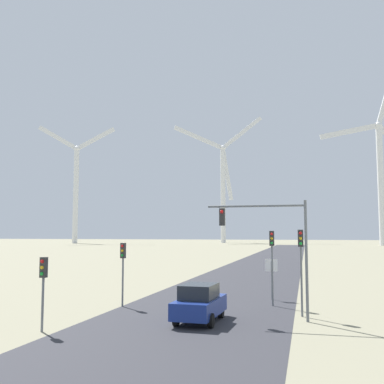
{
  "coord_description": "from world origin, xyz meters",
  "views": [
    {
      "loc": [
        5.69,
        -1.07,
        4.3
      ],
      "look_at": [
        0.0,
        21.31,
        6.43
      ],
      "focal_mm": 42.0,
      "sensor_mm": 36.0,
      "label": 1
    }
  ],
  "objects_px": {
    "wind_turbine_center": "(380,169)",
    "stop_sign_far": "(271,271)",
    "traffic_light_post_near_left": "(43,277)",
    "wind_turbine_left": "(223,182)",
    "traffic_light_post_mid_right": "(301,253)",
    "traffic_light_mast_overhead": "(270,234)",
    "car_approaching": "(200,303)",
    "traffic_light_post_near_right": "(272,251)",
    "traffic_light_post_mid_left": "(123,260)",
    "wind_turbine_far_left": "(76,184)"
  },
  "relations": [
    {
      "from": "traffic_light_mast_overhead",
      "to": "wind_turbine_far_left",
      "type": "xyz_separation_m",
      "value": [
        -94.39,
        151.49,
        21.28
      ]
    },
    {
      "from": "traffic_light_mast_overhead",
      "to": "car_approaching",
      "type": "xyz_separation_m",
      "value": [
        -3.36,
        -1.29,
        -3.37
      ]
    },
    {
      "from": "traffic_light_post_near_right",
      "to": "wind_turbine_center",
      "type": "xyz_separation_m",
      "value": [
        28.0,
        142.14,
        23.93
      ]
    },
    {
      "from": "traffic_light_post_near_left",
      "to": "wind_turbine_center",
      "type": "distance_m",
      "value": 158.19
    },
    {
      "from": "traffic_light_post_near_left",
      "to": "stop_sign_far",
      "type": "bearing_deg",
      "value": 53.2
    },
    {
      "from": "traffic_light_mast_overhead",
      "to": "traffic_light_post_mid_right",
      "type": "bearing_deg",
      "value": 42.57
    },
    {
      "from": "traffic_light_post_mid_left",
      "to": "car_approaching",
      "type": "relative_size",
      "value": 0.89
    },
    {
      "from": "stop_sign_far",
      "to": "traffic_light_mast_overhead",
      "type": "relative_size",
      "value": 0.44
    },
    {
      "from": "stop_sign_far",
      "to": "car_approaching",
      "type": "relative_size",
      "value": 0.63
    },
    {
      "from": "wind_turbine_left",
      "to": "traffic_light_post_near_left",
      "type": "bearing_deg",
      "value": -82.17
    },
    {
      "from": "traffic_light_mast_overhead",
      "to": "wind_turbine_left",
      "type": "distance_m",
      "value": 183.65
    },
    {
      "from": "traffic_light_mast_overhead",
      "to": "wind_turbine_left",
      "type": "bearing_deg",
      "value": 101.03
    },
    {
      "from": "stop_sign_far",
      "to": "wind_turbine_center",
      "type": "xyz_separation_m",
      "value": [
        28.25,
        139.59,
        25.34
      ]
    },
    {
      "from": "traffic_light_post_near_left",
      "to": "car_approaching",
      "type": "height_order",
      "value": "traffic_light_post_near_left"
    },
    {
      "from": "wind_turbine_center",
      "to": "stop_sign_far",
      "type": "bearing_deg",
      "value": -101.44
    },
    {
      "from": "car_approaching",
      "to": "traffic_light_post_mid_left",
      "type": "bearing_deg",
      "value": 148.67
    },
    {
      "from": "traffic_light_mast_overhead",
      "to": "wind_turbine_left",
      "type": "height_order",
      "value": "wind_turbine_left"
    },
    {
      "from": "traffic_light_post_mid_left",
      "to": "traffic_light_post_mid_right",
      "type": "xyz_separation_m",
      "value": [
        10.3,
        -0.67,
        0.54
      ]
    },
    {
      "from": "stop_sign_far",
      "to": "traffic_light_post_near_left",
      "type": "relative_size",
      "value": 0.81
    },
    {
      "from": "traffic_light_post_near_left",
      "to": "traffic_light_post_near_right",
      "type": "xyz_separation_m",
      "value": [
        9.31,
        9.57,
        0.86
      ]
    },
    {
      "from": "traffic_light_post_near_left",
      "to": "traffic_light_mast_overhead",
      "type": "distance_m",
      "value": 11.02
    },
    {
      "from": "traffic_light_post_near_right",
      "to": "wind_turbine_far_left",
      "type": "distance_m",
      "value": 176.03
    },
    {
      "from": "traffic_light_post_near_right",
      "to": "traffic_light_mast_overhead",
      "type": "distance_m",
      "value": 4.56
    },
    {
      "from": "traffic_light_post_mid_left",
      "to": "wind_turbine_far_left",
      "type": "relative_size",
      "value": 0.07
    },
    {
      "from": "traffic_light_mast_overhead",
      "to": "car_approaching",
      "type": "height_order",
      "value": "traffic_light_mast_overhead"
    },
    {
      "from": "traffic_light_post_near_left",
      "to": "wind_turbine_left",
      "type": "height_order",
      "value": "wind_turbine_left"
    },
    {
      "from": "traffic_light_post_mid_left",
      "to": "wind_turbine_far_left",
      "type": "xyz_separation_m",
      "value": [
        -85.57,
        149.46,
        22.83
      ]
    },
    {
      "from": "traffic_light_post_near_right",
      "to": "traffic_light_post_mid_left",
      "type": "bearing_deg",
      "value": -164.36
    },
    {
      "from": "wind_turbine_center",
      "to": "traffic_light_post_mid_right",
      "type": "bearing_deg",
      "value": -100.26
    },
    {
      "from": "traffic_light_post_mid_left",
      "to": "wind_turbine_center",
      "type": "distance_m",
      "value": 151.09
    },
    {
      "from": "wind_turbine_far_left",
      "to": "wind_turbine_center",
      "type": "distance_m",
      "value": 122.26
    },
    {
      "from": "traffic_light_post_near_left",
      "to": "traffic_light_post_mid_left",
      "type": "height_order",
      "value": "traffic_light_post_mid_left"
    },
    {
      "from": "traffic_light_post_near_right",
      "to": "traffic_light_post_near_left",
      "type": "bearing_deg",
      "value": -134.21
    },
    {
      "from": "traffic_light_post_near_right",
      "to": "traffic_light_post_mid_left",
      "type": "height_order",
      "value": "traffic_light_post_near_right"
    },
    {
      "from": "wind_turbine_far_left",
      "to": "traffic_light_post_mid_left",
      "type": "bearing_deg",
      "value": -60.21
    },
    {
      "from": "stop_sign_far",
      "to": "car_approaching",
      "type": "distance_m",
      "value": 8.81
    },
    {
      "from": "traffic_light_post_near_right",
      "to": "wind_turbine_far_left",
      "type": "relative_size",
      "value": 0.09
    },
    {
      "from": "traffic_light_post_near_left",
      "to": "traffic_light_post_near_right",
      "type": "distance_m",
      "value": 13.38
    },
    {
      "from": "traffic_light_post_near_left",
      "to": "traffic_light_post_mid_right",
      "type": "relative_size",
      "value": 0.72
    },
    {
      "from": "wind_turbine_center",
      "to": "traffic_light_mast_overhead",
      "type": "bearing_deg",
      "value": -100.72
    },
    {
      "from": "traffic_light_post_mid_left",
      "to": "traffic_light_mast_overhead",
      "type": "bearing_deg",
      "value": -12.96
    },
    {
      "from": "traffic_light_post_near_left",
      "to": "wind_turbine_left",
      "type": "bearing_deg",
      "value": 97.83
    },
    {
      "from": "wind_turbine_far_left",
      "to": "wind_turbine_left",
      "type": "bearing_deg",
      "value": 24.62
    },
    {
      "from": "traffic_light_post_mid_right",
      "to": "wind_turbine_center",
      "type": "xyz_separation_m",
      "value": [
        26.28,
        145.21,
        23.9
      ]
    },
    {
      "from": "traffic_light_post_near_right",
      "to": "traffic_light_mast_overhead",
      "type": "xyz_separation_m",
      "value": [
        0.24,
        -4.43,
        1.04
      ]
    },
    {
      "from": "traffic_light_post_mid_left",
      "to": "wind_turbine_left",
      "type": "height_order",
      "value": "wind_turbine_left"
    },
    {
      "from": "traffic_light_post_mid_right",
      "to": "wind_turbine_left",
      "type": "relative_size",
      "value": 0.08
    },
    {
      "from": "wind_turbine_center",
      "to": "wind_turbine_left",
      "type": "bearing_deg",
      "value": 152.78
    },
    {
      "from": "stop_sign_far",
      "to": "traffic_light_mast_overhead",
      "type": "height_order",
      "value": "traffic_light_mast_overhead"
    },
    {
      "from": "stop_sign_far",
      "to": "traffic_light_post_mid_left",
      "type": "height_order",
      "value": "traffic_light_post_mid_left"
    }
  ]
}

